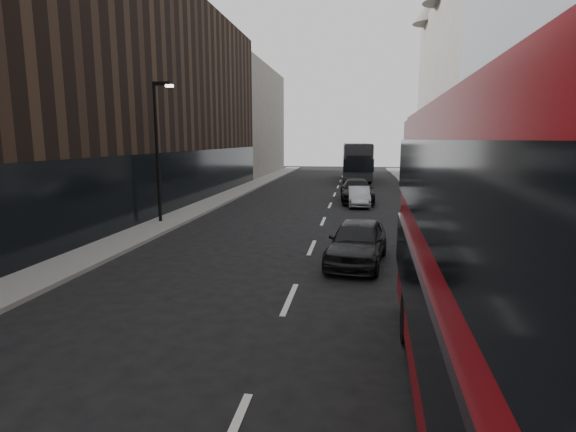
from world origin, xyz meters
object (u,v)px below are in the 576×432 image
at_px(street_lamp, 158,142).
at_px(red_bus, 545,278).
at_px(car_c, 357,191).
at_px(car_a, 357,242).
at_px(car_b, 359,196).
at_px(grey_bus, 356,161).

xyz_separation_m(street_lamp, red_bus, (12.22, -16.08, -1.49)).
distance_m(street_lamp, car_c, 14.42).
relative_size(red_bus, car_a, 2.65).
bearing_deg(car_a, street_lamp, 157.11).
distance_m(street_lamp, car_a, 12.17).
distance_m(red_bus, car_c, 26.11).
bearing_deg(car_b, red_bus, -87.53).
xyz_separation_m(street_lamp, car_a, (10.03, -6.00, -3.40)).
relative_size(street_lamp, car_c, 1.28).
bearing_deg(car_b, car_c, 91.81).
distance_m(car_b, car_c, 1.90).
distance_m(street_lamp, grey_bus, 28.87).
xyz_separation_m(car_a, car_c, (-0.08, 15.87, 0.01)).
relative_size(grey_bus, car_a, 2.68).
bearing_deg(car_b, grey_bus, 88.24).
height_order(red_bus, car_a, red_bus).
relative_size(car_a, car_b, 1.17).
height_order(car_a, car_b, car_a).
distance_m(red_bus, car_a, 10.49).
distance_m(grey_bus, car_b, 19.15).
relative_size(car_a, car_c, 0.84).
bearing_deg(street_lamp, grey_bus, 70.04).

